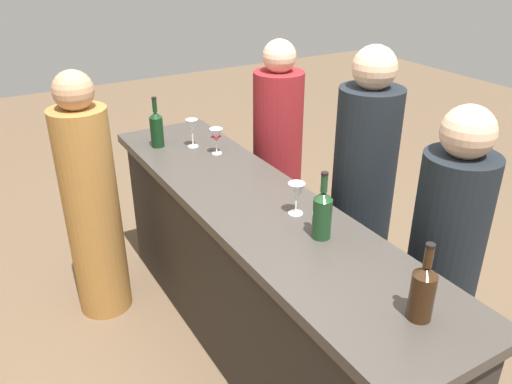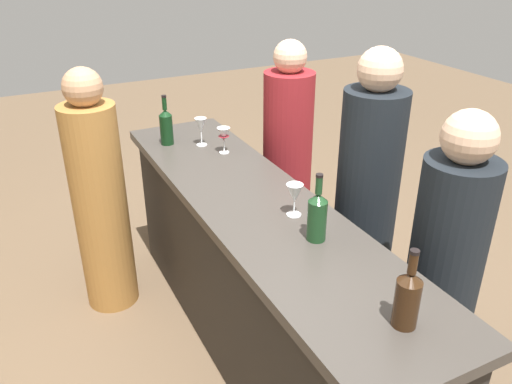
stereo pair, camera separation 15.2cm
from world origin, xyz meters
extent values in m
plane|color=brown|center=(0.00, 0.00, 0.00)|extent=(12.00, 12.00, 0.00)
cube|color=#2A2723|center=(0.00, 0.00, 0.44)|extent=(2.40, 0.50, 0.87)
cube|color=#3D3833|center=(0.00, 0.00, 0.90)|extent=(2.48, 0.58, 0.05)
cylinder|color=#331E0F|center=(-0.99, -0.04, 1.01)|extent=(0.08, 0.08, 0.17)
cone|color=#331E0F|center=(-0.99, -0.04, 1.11)|extent=(0.08, 0.08, 0.03)
cylinder|color=#331E0F|center=(-0.99, -0.04, 1.16)|extent=(0.03, 0.03, 0.07)
cylinder|color=black|center=(-0.99, -0.04, 1.20)|extent=(0.03, 0.03, 0.01)
cylinder|color=#193D1E|center=(-0.42, -0.07, 1.01)|extent=(0.08, 0.08, 0.18)
cone|color=#193D1E|center=(-0.42, -0.07, 1.12)|extent=(0.08, 0.08, 0.03)
cylinder|color=#193D1E|center=(-0.42, -0.07, 1.17)|extent=(0.03, 0.03, 0.07)
cylinder|color=black|center=(-0.42, -0.07, 1.21)|extent=(0.03, 0.03, 0.01)
cylinder|color=black|center=(0.91, 0.14, 1.01)|extent=(0.08, 0.08, 0.18)
cone|color=black|center=(0.91, 0.14, 1.12)|extent=(0.08, 0.08, 0.03)
cylinder|color=black|center=(0.91, 0.14, 1.17)|extent=(0.03, 0.03, 0.08)
cylinder|color=black|center=(0.91, 0.14, 1.22)|extent=(0.03, 0.03, 0.01)
cylinder|color=white|center=(0.63, -0.11, 0.92)|extent=(0.06, 0.06, 0.00)
cylinder|color=white|center=(0.63, -0.11, 0.96)|extent=(0.01, 0.01, 0.08)
cone|color=white|center=(0.63, -0.11, 1.04)|extent=(0.08, 0.08, 0.07)
cone|color=maroon|center=(0.63, -0.11, 1.01)|extent=(0.06, 0.06, 0.02)
cylinder|color=white|center=(-0.20, -0.09, 0.92)|extent=(0.07, 0.07, 0.00)
cylinder|color=white|center=(-0.20, -0.09, 0.96)|extent=(0.01, 0.01, 0.06)
cone|color=white|center=(-0.20, -0.09, 1.03)|extent=(0.08, 0.08, 0.09)
cylinder|color=white|center=(0.80, -0.04, 0.92)|extent=(0.06, 0.06, 0.00)
cylinder|color=white|center=(0.80, -0.04, 0.97)|extent=(0.01, 0.01, 0.08)
cone|color=white|center=(0.80, -0.04, 1.05)|extent=(0.07, 0.07, 0.09)
cylinder|color=black|center=(-0.62, -0.64, 0.62)|extent=(0.36, 0.36, 1.24)
sphere|color=#D8AD8C|center=(-0.62, -0.64, 1.35)|extent=(0.23, 0.23, 0.23)
cylinder|color=maroon|center=(0.73, -0.59, 0.66)|extent=(0.32, 0.32, 1.32)
sphere|color=#D8AD8C|center=(0.73, -0.59, 1.41)|extent=(0.20, 0.20, 0.20)
cylinder|color=black|center=(-0.06, -0.62, 0.70)|extent=(0.34, 0.34, 1.40)
sphere|color=#D8AD8C|center=(-0.06, -0.62, 1.50)|extent=(0.22, 0.22, 0.22)
cylinder|color=#9E6B33|center=(0.80, 0.60, 0.63)|extent=(0.35, 0.35, 1.26)
sphere|color=tan|center=(0.80, 0.60, 1.35)|extent=(0.21, 0.21, 0.21)
camera|label=1|loc=(-1.90, 1.12, 2.07)|focal=36.64mm
camera|label=2|loc=(-1.97, 0.99, 2.07)|focal=36.64mm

